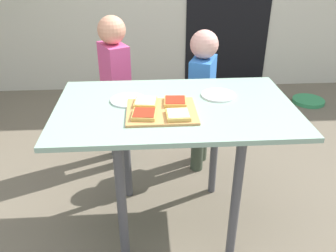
# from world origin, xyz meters

# --- Properties ---
(ground_plane) EXTENTS (16.00, 16.00, 0.00)m
(ground_plane) POSITION_xyz_m (0.00, 0.00, 0.00)
(ground_plane) COLOR #6C614F
(dining_table) EXTENTS (1.20, 0.74, 0.77)m
(dining_table) POSITION_xyz_m (0.00, 0.00, 0.67)
(dining_table) COLOR #8EB09A
(dining_table) RESTS_ON ground
(cutting_board) EXTENTS (0.34, 0.29, 0.01)m
(cutting_board) POSITION_xyz_m (-0.07, -0.08, 0.78)
(cutting_board) COLOR tan
(cutting_board) RESTS_ON dining_table
(pizza_slice_near_right) EXTENTS (0.11, 0.12, 0.02)m
(pizza_slice_near_right) POSITION_xyz_m (0.00, -0.15, 0.80)
(pizza_slice_near_right) COLOR #D7AF53
(pizza_slice_near_right) RESTS_ON cutting_board
(pizza_slice_far_left) EXTENTS (0.12, 0.13, 0.02)m
(pizza_slice_far_left) POSITION_xyz_m (-0.15, -0.00, 0.80)
(pizza_slice_far_left) COLOR #D7AF53
(pizza_slice_far_left) RESTS_ON cutting_board
(pizza_slice_far_right) EXTENTS (0.12, 0.12, 0.02)m
(pizza_slice_far_right) POSITION_xyz_m (0.00, -0.00, 0.80)
(pizza_slice_far_right) COLOR #D7AF53
(pizza_slice_far_right) RESTS_ON cutting_board
(pizza_slice_near_left) EXTENTS (0.12, 0.13, 0.02)m
(pizza_slice_near_left) POSITION_xyz_m (-0.16, -0.13, 0.80)
(pizza_slice_near_left) COLOR #D7AF53
(pizza_slice_near_left) RESTS_ON cutting_board
(plate_white_right) EXTENTS (0.18, 0.18, 0.01)m
(plate_white_right) POSITION_xyz_m (0.24, 0.11, 0.78)
(plate_white_right) COLOR white
(plate_white_right) RESTS_ON dining_table
(plate_white_left) EXTENTS (0.18, 0.18, 0.01)m
(plate_white_left) POSITION_xyz_m (-0.24, 0.07, 0.78)
(plate_white_left) COLOR white
(plate_white_left) RESTS_ON dining_table
(child_left) EXTENTS (0.23, 0.28, 1.08)m
(child_left) POSITION_xyz_m (-0.35, 0.72, 0.64)
(child_left) COLOR #2F4956
(child_left) RESTS_ON ground
(child_right) EXTENTS (0.22, 0.27, 1.01)m
(child_right) POSITION_xyz_m (0.24, 0.61, 0.59)
(child_right) COLOR #3B4535
(child_right) RESTS_ON ground
(garden_hose_coil) EXTENTS (0.32, 0.32, 0.04)m
(garden_hose_coil) POSITION_xyz_m (1.55, 1.65, 0.02)
(garden_hose_coil) COLOR #359459
(garden_hose_coil) RESTS_ON ground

